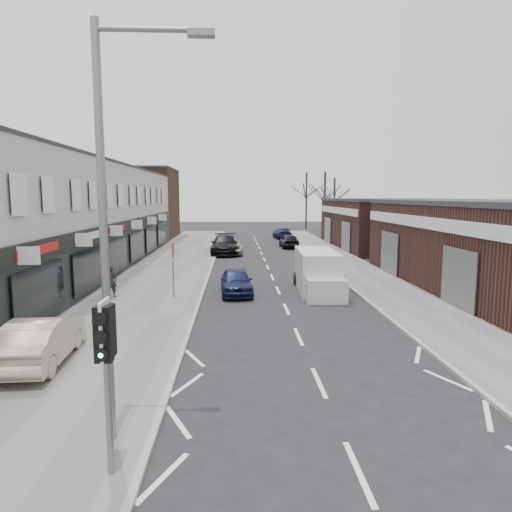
{
  "coord_description": "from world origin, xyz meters",
  "views": [
    {
      "loc": [
        -2.18,
        -9.55,
        4.94
      ],
      "look_at": [
        -1.41,
        8.26,
        2.6
      ],
      "focal_mm": 32.0,
      "sensor_mm": 36.0,
      "label": 1
    }
  ],
  "objects": [
    {
      "name": "parked_car_right_b",
      "position": [
        2.9,
        34.1,
        0.67
      ],
      "size": [
        1.69,
        3.98,
        1.34
      ],
      "primitive_type": "imported",
      "rotation": [
        0.0,
        0.0,
        3.17
      ],
      "color": "black",
      "rests_on": "ground"
    },
    {
      "name": "right_unit_far",
      "position": [
        12.5,
        34.0,
        2.25
      ],
      "size": [
        10.0,
        16.0,
        4.5
      ],
      "primitive_type": "cube",
      "color": "#3D201B",
      "rests_on": "ground"
    },
    {
      "name": "pedestrian",
      "position": [
        -8.23,
        12.29,
        0.9
      ],
      "size": [
        0.58,
        0.39,
        1.57
      ],
      "primitive_type": "imported",
      "rotation": [
        0.0,
        0.0,
        3.12
      ],
      "color": "black",
      "rests_on": "pavement_left"
    },
    {
      "name": "white_van",
      "position": [
        2.01,
        13.64,
        1.01
      ],
      "size": [
        2.13,
        5.56,
        2.14
      ],
      "rotation": [
        0.0,
        0.0,
        -0.04
      ],
      "color": "silver",
      "rests_on": "ground"
    },
    {
      "name": "sedan_on_pavement",
      "position": [
        -7.86,
        3.49,
        0.8
      ],
      "size": [
        1.69,
        4.22,
        1.37
      ],
      "primitive_type": "imported",
      "rotation": [
        0.0,
        0.0,
        3.2
      ],
      "color": "tan",
      "rests_on": "pavement_left"
    },
    {
      "name": "shop_terrace_left",
      "position": [
        -13.5,
        19.5,
        3.55
      ],
      "size": [
        8.0,
        41.0,
        7.1
      ],
      "primitive_type": "cube",
      "color": "beige",
      "rests_on": "ground"
    },
    {
      "name": "parked_car_right_c",
      "position": [
        3.21,
        43.75,
        0.65
      ],
      "size": [
        2.11,
        4.57,
        1.29
      ],
      "primitive_type": "imported",
      "rotation": [
        0.0,
        0.0,
        3.21
      ],
      "color": "#171646",
      "rests_on": "ground"
    },
    {
      "name": "right_unit_near",
      "position": [
        12.5,
        14.0,
        2.25
      ],
      "size": [
        10.0,
        18.0,
        4.5
      ],
      "primitive_type": "cube",
      "color": "#3D201B",
      "rests_on": "ground"
    },
    {
      "name": "parked_car_left_a",
      "position": [
        -2.2,
        13.26,
        0.66
      ],
      "size": [
        1.75,
        3.94,
        1.32
      ],
      "primitive_type": "imported",
      "rotation": [
        0.0,
        0.0,
        0.05
      ],
      "color": "#131B3D",
      "rests_on": "ground"
    },
    {
      "name": "traffic_light",
      "position": [
        -4.4,
        -2.02,
        2.41
      ],
      "size": [
        0.28,
        0.6,
        3.1
      ],
      "color": "slate",
      "rests_on": "pavement_left"
    },
    {
      "name": "pavement_left",
      "position": [
        -6.75,
        22.0,
        0.06
      ],
      "size": [
        5.5,
        64.0,
        0.12
      ],
      "primitive_type": "cube",
      "color": "slate",
      "rests_on": "ground"
    },
    {
      "name": "ground",
      "position": [
        0.0,
        0.0,
        0.0
      ],
      "size": [
        160.0,
        160.0,
        0.0
      ],
      "primitive_type": "plane",
      "color": "black",
      "rests_on": "ground"
    },
    {
      "name": "parked_car_right_a",
      "position": [
        2.85,
        18.02,
        0.65
      ],
      "size": [
        1.69,
        4.03,
        1.3
      ],
      "primitive_type": "imported",
      "rotation": [
        0.0,
        0.0,
        3.22
      ],
      "color": "silver",
      "rests_on": "ground"
    },
    {
      "name": "brick_block_far",
      "position": [
        -13.5,
        45.0,
        4.0
      ],
      "size": [
        8.0,
        10.0,
        8.0
      ],
      "primitive_type": "cube",
      "color": "#442D1D",
      "rests_on": "ground"
    },
    {
      "name": "tree_far_a",
      "position": [
        9.0,
        48.0,
        0.0
      ],
      "size": [
        3.6,
        3.6,
        8.0
      ],
      "primitive_type": null,
      "color": "#382D26",
      "rests_on": "ground"
    },
    {
      "name": "warning_sign",
      "position": [
        -5.16,
        12.0,
        2.2
      ],
      "size": [
        0.12,
        0.8,
        2.7
      ],
      "color": "slate",
      "rests_on": "pavement_left"
    },
    {
      "name": "parked_car_left_b",
      "position": [
        -3.19,
        29.48,
        0.83
      ],
      "size": [
        2.32,
        5.7,
        1.65
      ],
      "primitive_type": "imported",
      "rotation": [
        0.0,
        0.0,
        0.0
      ],
      "color": "black",
      "rests_on": "ground"
    },
    {
      "name": "tree_far_c",
      "position": [
        8.5,
        60.0,
        0.0
      ],
      "size": [
        3.6,
        3.6,
        8.5
      ],
      "primitive_type": null,
      "color": "#382D26",
      "rests_on": "ground"
    },
    {
      "name": "parked_car_left_c",
      "position": [
        -2.87,
        29.41,
        0.68
      ],
      "size": [
        2.47,
        5.01,
        1.37
      ],
      "primitive_type": "imported",
      "rotation": [
        0.0,
        0.0,
        0.04
      ],
      "color": "#B1A68D",
      "rests_on": "ground"
    },
    {
      "name": "pavement_right",
      "position": [
        5.75,
        22.0,
        0.06
      ],
      "size": [
        3.5,
        64.0,
        0.12
      ],
      "primitive_type": "cube",
      "color": "slate",
      "rests_on": "ground"
    },
    {
      "name": "tree_far_b",
      "position": [
        11.5,
        54.0,
        0.0
      ],
      "size": [
        3.6,
        3.6,
        7.5
      ],
      "primitive_type": null,
      "color": "#382D26",
      "rests_on": "ground"
    },
    {
      "name": "street_lamp",
      "position": [
        -4.53,
        -0.8,
        4.62
      ],
      "size": [
        2.23,
        0.22,
        8.0
      ],
      "color": "slate",
      "rests_on": "pavement_left"
    }
  ]
}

